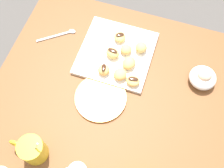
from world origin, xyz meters
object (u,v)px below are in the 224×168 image
object	(u,v)px
beignet_1	(120,37)
beignet_4	(120,74)
dining_table	(112,114)
pastry_plate_square	(116,53)
beignet_2	(104,70)
beignet_6	(129,63)
coffee_mug_yellow_right	(32,149)
ice_cream_bowl	(203,77)
saucer_orange_left	(100,99)
beignet_3	(133,81)
beignet_7	(113,53)
beignet_0	(126,50)
beignet_5	(141,48)

from	to	relation	value
beignet_1	beignet_4	size ratio (longest dim) A/B	1.02
dining_table	pastry_plate_square	xyz separation A→B (m)	(0.05, -0.20, 0.14)
pastry_plate_square	beignet_1	distance (m)	0.07
dining_table	beignet_2	bearing A→B (deg)	-57.29
dining_table	beignet_6	distance (m)	0.23
coffee_mug_yellow_right	beignet_6	bearing A→B (deg)	-116.25
ice_cream_bowl	saucer_orange_left	size ratio (longest dim) A/B	0.53
beignet_6	coffee_mug_yellow_right	bearing A→B (deg)	63.75
saucer_orange_left	beignet_3	world-z (taller)	beignet_3
ice_cream_bowl	beignet_7	bearing A→B (deg)	0.98
pastry_plate_square	beignet_0	distance (m)	0.05
coffee_mug_yellow_right	beignet_1	xyz separation A→B (m)	(-0.13, -0.51, -0.02)
saucer_orange_left	beignet_0	bearing A→B (deg)	-98.54
beignet_5	beignet_7	world-z (taller)	beignet_5
coffee_mug_yellow_right	ice_cream_bowl	size ratio (longest dim) A/B	1.46
coffee_mug_yellow_right	pastry_plate_square	bearing A→B (deg)	-107.02
beignet_2	beignet_0	bearing A→B (deg)	-115.40
beignet_2	beignet_5	xyz separation A→B (m)	(-0.11, -0.14, 0.00)
dining_table	beignet_7	distance (m)	0.25
dining_table	pastry_plate_square	size ratio (longest dim) A/B	3.26
coffee_mug_yellow_right	beignet_4	world-z (taller)	coffee_mug_yellow_right
dining_table	coffee_mug_yellow_right	size ratio (longest dim) A/B	6.18
beignet_4	beignet_6	bearing A→B (deg)	-108.60
ice_cream_bowl	beignet_1	world-z (taller)	ice_cream_bowl
coffee_mug_yellow_right	saucer_orange_left	world-z (taller)	coffee_mug_yellow_right
coffee_mug_yellow_right	beignet_6	distance (m)	0.46
dining_table	ice_cream_bowl	size ratio (longest dim) A/B	9.04
coffee_mug_yellow_right	beignet_1	bearing A→B (deg)	-104.61
coffee_mug_yellow_right	beignet_4	bearing A→B (deg)	-117.39
pastry_plate_square	coffee_mug_yellow_right	xyz separation A→B (m)	(0.14, 0.45, 0.04)
saucer_orange_left	ice_cream_bowl	bearing A→B (deg)	-150.64
beignet_3	beignet_4	distance (m)	0.05
ice_cream_bowl	beignet_0	xyz separation A→B (m)	(0.30, -0.03, 0.00)
saucer_orange_left	beignet_5	size ratio (longest dim) A/B	4.01
pastry_plate_square	beignet_0	world-z (taller)	beignet_0
pastry_plate_square	beignet_5	xyz separation A→B (m)	(-0.09, -0.04, 0.03)
saucer_orange_left	beignet_4	distance (m)	0.12
coffee_mug_yellow_right	beignet_5	xyz separation A→B (m)	(-0.23, -0.49, -0.02)
beignet_4	beignet_6	size ratio (longest dim) A/B	0.90
beignet_1	ice_cream_bowl	bearing A→B (deg)	167.68
saucer_orange_left	beignet_3	bearing A→B (deg)	-134.90
coffee_mug_yellow_right	beignet_1	distance (m)	0.53
beignet_4	beignet_6	xyz separation A→B (m)	(-0.02, -0.06, 0.00)
coffee_mug_yellow_right	beignet_1	world-z (taller)	coffee_mug_yellow_right
coffee_mug_yellow_right	beignet_2	world-z (taller)	coffee_mug_yellow_right
coffee_mug_yellow_right	beignet_0	distance (m)	0.50
pastry_plate_square	coffee_mug_yellow_right	world-z (taller)	coffee_mug_yellow_right
beignet_4	beignet_7	xyz separation A→B (m)	(0.05, -0.08, -0.00)
beignet_5	dining_table	bearing A→B (deg)	79.83
pastry_plate_square	ice_cream_bowl	world-z (taller)	ice_cream_bowl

